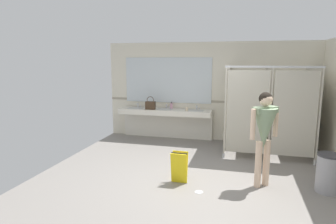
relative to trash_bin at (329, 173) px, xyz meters
name	(u,v)px	position (x,y,z in m)	size (l,w,h in m)	color
ground_plane	(194,184)	(-2.19, -0.11, -0.37)	(5.84, 6.41, 0.10)	gray
wall_back	(213,92)	(-2.19, 2.85, 0.98)	(5.84, 0.12, 2.61)	beige
wall_back_tile_band	(213,102)	(-2.19, 2.79, 0.73)	(5.84, 0.01, 0.06)	#9E937F
vanity_counter	(166,117)	(-3.43, 2.59, 0.29)	(2.51, 0.53, 0.95)	silver
mirror_panel	(168,80)	(-3.43, 2.78, 1.28)	(2.41, 0.02, 1.23)	silver
bathroom_stalls	(269,109)	(-0.84, 1.82, 0.74)	(1.92, 1.52, 2.03)	#B2AD9E
trash_bin	(329,173)	(0.00, 0.00, 0.00)	(0.39, 0.39, 0.64)	#99999E
person_standing	(264,128)	(-1.04, -0.03, 0.70)	(0.56, 0.56, 1.63)	beige
handbag	(150,105)	(-3.81, 2.37, 0.63)	(0.26, 0.14, 0.35)	#3F2D1E
soap_dispenser	(171,106)	(-3.30, 2.67, 0.59)	(0.07, 0.07, 0.18)	#D899B2
paper_cup	(187,109)	(-2.81, 2.38, 0.56)	(0.07, 0.07, 0.10)	beige
wet_floor_sign	(179,167)	(-2.44, -0.24, -0.04)	(0.28, 0.19, 0.55)	yellow
floor_drain_cover	(199,192)	(-2.04, -0.54, -0.32)	(0.14, 0.14, 0.01)	#B7BABF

